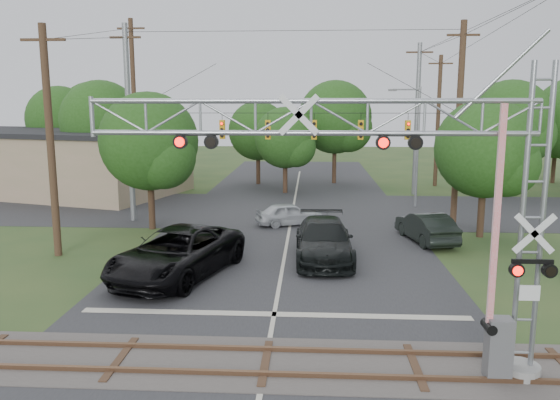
# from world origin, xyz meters

# --- Properties ---
(road_main) EXTENTS (14.00, 90.00, 0.02)m
(road_main) POSITION_xyz_m (0.00, 10.00, 0.01)
(road_main) COLOR #2C2C2E
(road_main) RESTS_ON ground
(road_cross) EXTENTS (90.00, 12.00, 0.02)m
(road_cross) POSITION_xyz_m (0.00, 24.00, 0.01)
(road_cross) COLOR #2C2C2E
(road_cross) RESTS_ON ground
(railroad_track) EXTENTS (90.00, 3.20, 0.17)m
(railroad_track) POSITION_xyz_m (0.00, 2.00, 0.03)
(railroad_track) COLOR #46403D
(railroad_track) RESTS_ON ground
(crossing_gantry) EXTENTS (11.45, 1.01, 7.94)m
(crossing_gantry) POSITION_xyz_m (3.24, 1.63, 4.89)
(crossing_gantry) COLOR gray
(crossing_gantry) RESTS_ON ground
(traffic_signal_span) EXTENTS (19.34, 0.36, 11.50)m
(traffic_signal_span) POSITION_xyz_m (0.91, 20.00, 5.71)
(traffic_signal_span) COLOR gray
(traffic_signal_span) RESTS_ON ground
(pickup_black) EXTENTS (5.18, 7.69, 1.96)m
(pickup_black) POSITION_xyz_m (-4.20, 9.42, 0.98)
(pickup_black) COLOR black
(pickup_black) RESTS_ON ground
(car_dark) EXTENTS (2.65, 6.23, 1.79)m
(car_dark) POSITION_xyz_m (1.78, 12.25, 0.90)
(car_dark) COLOR black
(car_dark) RESTS_ON ground
(sedan_silver) EXTENTS (4.17, 2.78, 1.32)m
(sedan_silver) POSITION_xyz_m (-0.04, 19.29, 0.66)
(sedan_silver) COLOR #B1B5B9
(sedan_silver) RESTS_ON ground
(suv_dark) EXTENTS (2.58, 4.88, 1.53)m
(suv_dark) POSITION_xyz_m (7.07, 15.80, 0.76)
(suv_dark) COLOR black
(suv_dark) RESTS_ON ground
(commercial_building) EXTENTS (23.12, 16.10, 4.91)m
(commercial_building) POSITION_xyz_m (-19.88, 30.67, 2.46)
(commercial_building) COLOR gray
(commercial_building) RESTS_ON ground
(streetlight) EXTENTS (2.16, 0.22, 8.09)m
(streetlight) POSITION_xyz_m (8.18, 25.58, 4.52)
(streetlight) COLOR gray
(streetlight) RESTS_ON ground
(utility_poles) EXTENTS (25.64, 26.38, 12.99)m
(utility_poles) POSITION_xyz_m (1.95, 23.25, 5.96)
(utility_poles) COLOR #442D1F
(utility_poles) RESTS_ON ground
(treeline) EXTENTS (50.60, 27.79, 9.06)m
(treeline) POSITION_xyz_m (-0.17, 32.29, 5.42)
(treeline) COLOR #3D291B
(treeline) RESTS_ON ground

